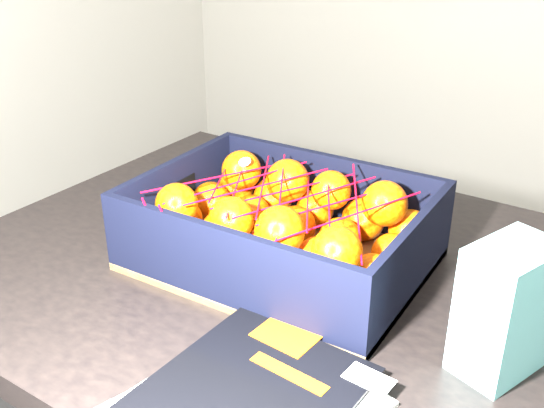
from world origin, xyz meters
The scene contains 6 objects.
table centered at (0.05, -0.27, 0.65)m, with size 1.23×0.85×0.75m.
magazine_stack centered at (0.06, -0.57, 0.76)m, with size 0.29×0.33×0.02m.
produce_crate centered at (-0.06, -0.27, 0.79)m, with size 0.42×0.31×0.12m.
clementine_heap centered at (-0.06, -0.27, 0.81)m, with size 0.40×0.30×0.12m.
mesh_net centered at (-0.07, -0.28, 0.86)m, with size 0.35×0.28×0.09m.
retail_carton centered at (0.28, -0.34, 0.83)m, with size 0.07×0.11×0.16m, color white.
Camera 1 is at (0.37, -1.00, 1.26)m, focal length 42.37 mm.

